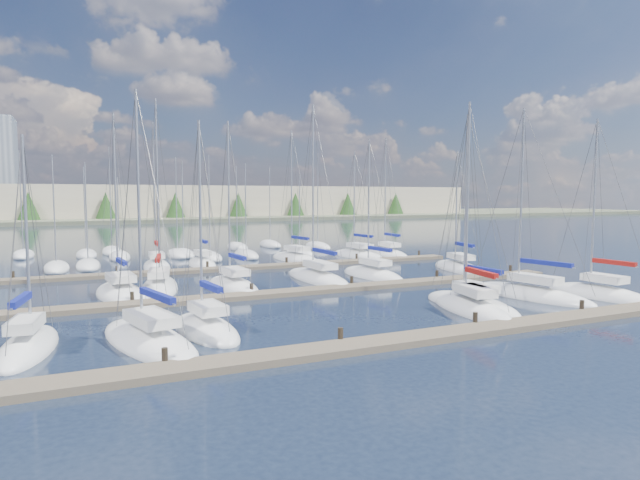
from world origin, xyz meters
name	(u,v)px	position (x,y,z in m)	size (l,w,h in m)	color
ground	(190,244)	(0.00, 60.00, 0.00)	(400.00, 400.00, 0.00)	#1E283C
dock_near	(422,338)	(0.00, 2.01, 0.15)	(44.00, 1.93, 1.10)	#6B5E4C
dock_mid	(308,291)	(0.00, 16.01, 0.15)	(44.00, 1.93, 1.10)	#6B5E4C
dock_far	(251,267)	(0.00, 30.01, 0.15)	(44.00, 1.93, 1.10)	#6B5E4C
sailboat_f	(529,295)	(13.29, 8.24, 0.18)	(4.44, 10.07, 13.75)	white
sailboat_n	(157,266)	(-8.19, 34.22, 0.20)	(3.02, 8.37, 14.80)	white
sailboat_g	(599,294)	(17.83, 6.29, 0.18)	(3.30, 7.94, 13.04)	white
sailboat_o	(202,264)	(-3.78, 34.34, 0.19)	(2.63, 6.46, 12.22)	white
sailboat_l	(373,275)	(8.12, 20.81, 0.18)	(3.32, 8.49, 12.63)	white
sailboat_d	(471,308)	(6.55, 6.24, 0.19)	(3.94, 8.48, 13.39)	white
sailboat_e	(471,304)	(7.36, 7.19, 0.18)	(2.81, 8.08, 12.82)	white
sailboat_h	(120,293)	(-12.47, 20.60, 0.18)	(3.77, 8.29, 13.52)	white
sailboat_j	(233,286)	(-4.44, 20.19, 0.18)	(3.41, 8.13, 13.36)	white
sailboat_k	(317,278)	(3.02, 21.13, 0.18)	(3.07, 10.33, 15.28)	white
sailboat_q	(358,255)	(14.22, 34.77, 0.17)	(4.09, 9.22, 12.84)	white
sailboat_p	(295,258)	(6.49, 34.81, 0.18)	(4.09, 9.14, 14.80)	white
sailboat_i	(160,287)	(-9.61, 21.84, 0.19)	(4.18, 9.56, 14.95)	white
sailboat_a	(28,347)	(-17.27, 7.92, 0.18)	(3.21, 7.35, 10.51)	white
sailboat_r	(388,254)	(18.17, 34.66, 0.19)	(3.23, 9.10, 14.52)	white
sailboat_b	(148,341)	(-12.18, 6.83, 0.17)	(5.06, 9.71, 12.72)	white
sailboat_m	(459,268)	(17.66, 21.10, 0.17)	(4.41, 8.96, 12.00)	white
sailboat_c	(206,329)	(-9.23, 7.84, 0.18)	(3.34, 7.02, 11.58)	white
distant_boats	(180,254)	(-4.34, 43.76, 0.29)	(36.93, 20.75, 13.30)	#9EA0A5
shoreline	(83,194)	(-13.29, 149.77, 7.44)	(400.00, 60.00, 38.00)	#666B51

